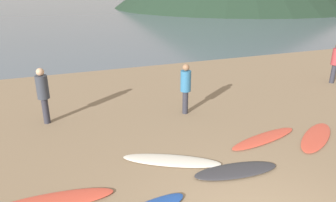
% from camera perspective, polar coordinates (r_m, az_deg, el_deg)
% --- Properties ---
extents(ground_plane, '(120.00, 120.00, 0.20)m').
position_cam_1_polar(ground_plane, '(13.93, -8.59, 3.51)').
color(ground_plane, '#8C7559').
rests_on(ground_plane, ground).
extents(ocean_water, '(140.00, 100.00, 0.01)m').
position_cam_1_polar(ocean_water, '(65.07, -19.36, 16.06)').
color(ocean_water, slate).
rests_on(ocean_water, ground).
extents(surfboard_1, '(2.33, 0.73, 0.07)m').
position_cam_1_polar(surfboard_1, '(6.66, -20.17, -16.78)').
color(surfboard_1, '#D84C38').
rests_on(surfboard_1, ground).
extents(surfboard_3, '(2.30, 1.61, 0.08)m').
position_cam_1_polar(surfboard_3, '(7.50, 0.61, -10.78)').
color(surfboard_3, silver).
rests_on(surfboard_3, ground).
extents(surfboard_4, '(2.01, 0.80, 0.09)m').
position_cam_1_polar(surfboard_4, '(7.29, 12.32, -12.28)').
color(surfboard_4, '#333338').
rests_on(surfboard_4, ground).
extents(surfboard_5, '(2.37, 0.95, 0.07)m').
position_cam_1_polar(surfboard_5, '(8.88, 17.11, -6.51)').
color(surfboard_5, '#D84C38').
rests_on(surfboard_5, ground).
extents(surfboard_6, '(2.12, 1.67, 0.07)m').
position_cam_1_polar(surfboard_6, '(9.46, 25.40, -5.93)').
color(surfboard_6, '#D84C38').
rests_on(surfboard_6, ground).
extents(person_0, '(0.34, 0.34, 1.69)m').
position_cam_1_polar(person_0, '(14.75, 28.26, 6.65)').
color(person_0, '#2D2D38').
rests_on(person_0, ground).
extents(person_1, '(0.34, 0.34, 1.70)m').
position_cam_1_polar(person_1, '(9.80, -21.85, 1.63)').
color(person_1, '#2D2D38').
rests_on(person_1, ground).
extents(person_2, '(0.33, 0.33, 1.63)m').
position_cam_1_polar(person_2, '(9.84, 3.24, 2.96)').
color(person_2, '#2D2D38').
rests_on(person_2, ground).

